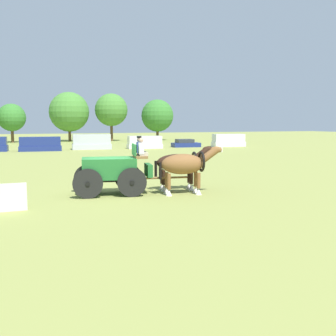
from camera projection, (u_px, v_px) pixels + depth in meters
name	position (u px, v px, depth m)	size (l,w,h in m)	color
ground_plane	(109.00, 194.00, 19.00)	(220.00, 220.00, 0.00)	olive
show_wagon	(113.00, 169.00, 18.89)	(5.62, 2.43, 2.77)	#236B2D
draft_horse_near	(180.00, 164.00, 20.19)	(3.08, 1.22, 2.22)	#331E14
draft_horse_off	(185.00, 165.00, 18.92)	(3.10, 1.34, 2.28)	brown
parked_vehicle_c	(40.00, 144.00, 47.91)	(5.09, 2.17, 1.72)	navy
parked_vehicle_d	(92.00, 142.00, 51.08)	(5.08, 2.27, 1.94)	silver
parked_vehicle_e	(145.00, 142.00, 52.80)	(4.74, 2.32, 1.66)	white
parked_vehicle_f	(185.00, 144.00, 55.89)	(4.05, 2.34, 1.12)	navy
parked_vehicle_g	(228.00, 140.00, 56.98)	(4.85, 2.21, 1.79)	white
tree_c	(12.00, 118.00, 68.01)	(4.73, 4.73, 6.67)	brown
tree_d	(69.00, 112.00, 72.22)	(7.22, 7.22, 8.98)	brown
tree_e	(111.00, 110.00, 73.90)	(6.07, 6.07, 8.84)	brown
tree_f	(157.00, 116.00, 77.45)	(6.28, 6.28, 7.93)	brown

